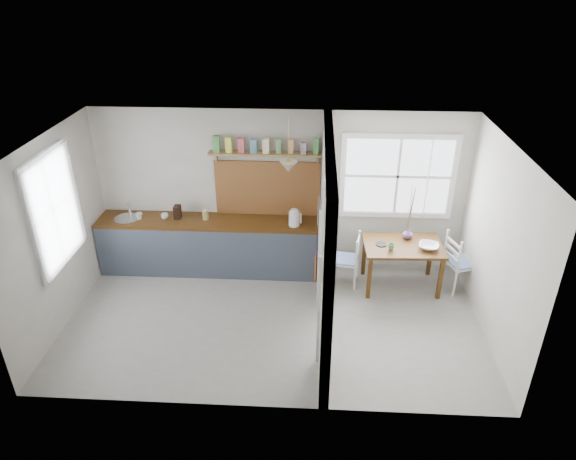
# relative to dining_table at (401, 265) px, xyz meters

# --- Properties ---
(floor) EXTENTS (5.80, 3.20, 0.01)m
(floor) POSITION_rel_dining_table_xyz_m (-1.89, -0.98, -0.37)
(floor) COLOR gray
(floor) RESTS_ON ground
(ceiling) EXTENTS (5.80, 3.20, 0.01)m
(ceiling) POSITION_rel_dining_table_xyz_m (-1.89, -0.98, 2.23)
(ceiling) COLOR beige
(ceiling) RESTS_ON walls
(walls) EXTENTS (5.81, 3.21, 2.60)m
(walls) POSITION_rel_dining_table_xyz_m (-1.89, -0.98, 0.93)
(walls) COLOR beige
(walls) RESTS_ON floor
(partition) EXTENTS (0.12, 3.20, 2.60)m
(partition) POSITION_rel_dining_table_xyz_m (-1.19, -0.92, 1.08)
(partition) COLOR beige
(partition) RESTS_ON floor
(kitchen_window) EXTENTS (0.10, 1.16, 1.50)m
(kitchen_window) POSITION_rel_dining_table_xyz_m (-4.76, -0.98, 1.28)
(kitchen_window) COLOR white
(kitchen_window) RESTS_ON walls
(nook_window) EXTENTS (1.76, 0.10, 1.30)m
(nook_window) POSITION_rel_dining_table_xyz_m (-0.09, 0.58, 1.23)
(nook_window) COLOR white
(nook_window) RESTS_ON walls
(counter) EXTENTS (3.50, 0.60, 0.90)m
(counter) POSITION_rel_dining_table_xyz_m (-3.02, 0.35, 0.09)
(counter) COLOR #4B310F
(counter) RESTS_ON floor
(sink) EXTENTS (0.40, 0.40, 0.02)m
(sink) POSITION_rel_dining_table_xyz_m (-4.32, 0.32, 0.52)
(sink) COLOR silver
(sink) RESTS_ON counter
(backsplash) EXTENTS (1.65, 0.03, 0.90)m
(backsplash) POSITION_rel_dining_table_xyz_m (-2.10, 0.60, 0.98)
(backsplash) COLOR brown
(backsplash) RESTS_ON walls
(shelf) EXTENTS (1.75, 0.20, 0.21)m
(shelf) POSITION_rel_dining_table_xyz_m (-2.10, 0.51, 1.64)
(shelf) COLOR tan
(shelf) RESTS_ON walls
(pendant_lamp) EXTENTS (0.26, 0.26, 0.16)m
(pendant_lamp) POSITION_rel_dining_table_xyz_m (-1.74, 0.17, 1.51)
(pendant_lamp) COLOR beige
(pendant_lamp) RESTS_ON ceiling
(utensil_rail) EXTENTS (0.02, 0.50, 0.02)m
(utensil_rail) POSITION_rel_dining_table_xyz_m (-1.28, -0.08, 1.08)
(utensil_rail) COLOR silver
(utensil_rail) RESTS_ON partition
(dining_table) EXTENTS (1.20, 0.83, 0.73)m
(dining_table) POSITION_rel_dining_table_xyz_m (0.00, 0.00, 0.00)
(dining_table) COLOR #4B310F
(dining_table) RESTS_ON floor
(chair_left) EXTENTS (0.45, 0.45, 0.85)m
(chair_left) POSITION_rel_dining_table_xyz_m (-0.85, 0.05, 0.06)
(chair_left) COLOR silver
(chair_left) RESTS_ON floor
(chair_right) EXTENTS (0.54, 0.54, 0.94)m
(chair_right) POSITION_rel_dining_table_xyz_m (0.91, -0.00, 0.10)
(chair_right) COLOR silver
(chair_right) RESTS_ON floor
(kettle) EXTENTS (0.27, 0.24, 0.27)m
(kettle) POSITION_rel_dining_table_xyz_m (-1.66, 0.22, 0.67)
(kettle) COLOR white
(kettle) RESTS_ON counter
(mug_a) EXTENTS (0.12, 0.12, 0.10)m
(mug_a) POSITION_rel_dining_table_xyz_m (-4.12, 0.31, 0.58)
(mug_a) COLOR silver
(mug_a) RESTS_ON counter
(mug_b) EXTENTS (0.13, 0.13, 0.09)m
(mug_b) POSITION_rel_dining_table_xyz_m (-3.72, 0.34, 0.58)
(mug_b) COLOR white
(mug_b) RESTS_ON counter
(knife_block) EXTENTS (0.10, 0.14, 0.21)m
(knife_block) POSITION_rel_dining_table_xyz_m (-3.51, 0.37, 0.64)
(knife_block) COLOR black
(knife_block) RESTS_ON counter
(jar) EXTENTS (0.12, 0.12, 0.16)m
(jar) POSITION_rel_dining_table_xyz_m (-3.06, 0.36, 0.61)
(jar) COLOR tan
(jar) RESTS_ON counter
(towel_magenta) EXTENTS (0.02, 0.03, 0.57)m
(towel_magenta) POSITION_rel_dining_table_xyz_m (-1.31, 0.02, -0.09)
(towel_magenta) COLOR #AB3279
(towel_magenta) RESTS_ON counter
(towel_orange) EXTENTS (0.02, 0.03, 0.47)m
(towel_orange) POSITION_rel_dining_table_xyz_m (-1.31, -0.02, -0.12)
(towel_orange) COLOR orange
(towel_orange) RESTS_ON counter
(bowl) EXTENTS (0.36, 0.36, 0.07)m
(bowl) POSITION_rel_dining_table_xyz_m (0.36, -0.09, 0.40)
(bowl) COLOR white
(bowl) RESTS_ON dining_table
(table_cup) EXTENTS (0.12, 0.12, 0.09)m
(table_cup) POSITION_rel_dining_table_xyz_m (-0.21, -0.16, 0.41)
(table_cup) COLOR #608E5F
(table_cup) RESTS_ON dining_table
(plate) EXTENTS (0.21, 0.21, 0.01)m
(plate) POSITION_rel_dining_table_xyz_m (-0.33, -0.02, 0.37)
(plate) COLOR black
(plate) RESTS_ON dining_table
(vase) EXTENTS (0.17, 0.17, 0.17)m
(vase) POSITION_rel_dining_table_xyz_m (0.08, 0.21, 0.45)
(vase) COLOR #634676
(vase) RESTS_ON dining_table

